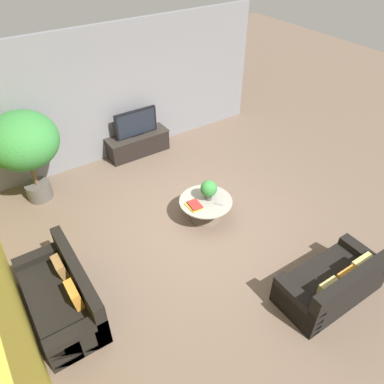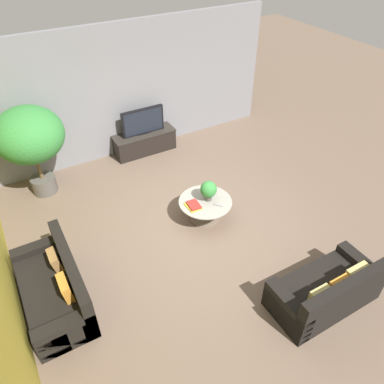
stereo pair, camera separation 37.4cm
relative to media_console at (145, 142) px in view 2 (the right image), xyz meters
The scene contains 12 objects.
ground_plane 2.97m from the media_console, 95.78° to the right, with size 24.00×24.00×0.00m, color brown.
back_wall_stone 1.31m from the media_console, 132.94° to the left, with size 7.40×0.12×3.00m, color slate.
media_console is the anchor object (origin of this frame).
television 0.56m from the media_console, 90.00° to the right, with size 1.03×0.13×0.62m.
coffee_table 2.82m from the media_console, 89.73° to the right, with size 1.02×1.02×0.43m.
couch_by_wall 4.45m from the media_console, 131.68° to the right, with size 0.84×1.83×0.84m.
couch_near_entry 5.43m from the media_console, 83.70° to the right, with size 1.68×0.84×0.84m.
potted_palm_tall 2.75m from the media_console, behind, with size 1.34×1.34×1.92m.
potted_plant_tabletop 2.83m from the media_console, 88.26° to the right, with size 0.32×0.32×0.41m.
book_stack 2.86m from the media_console, 95.27° to the right, with size 0.24×0.30×0.06m.
remote_black 2.56m from the media_console, 85.23° to the right, with size 0.04×0.16×0.02m, color black.
remote_silver 3.06m from the media_console, 86.99° to the right, with size 0.04×0.16×0.02m, color gray.
Camera 2 is at (-2.60, -4.48, 4.99)m, focal length 35.00 mm.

